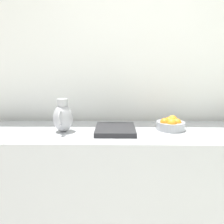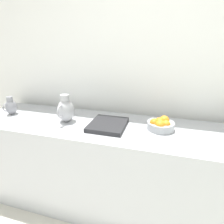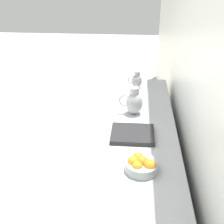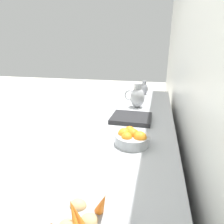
% 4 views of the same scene
% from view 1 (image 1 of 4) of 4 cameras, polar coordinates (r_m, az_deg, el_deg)
% --- Properties ---
extents(tile_wall_left, '(0.10, 8.87, 3.00)m').
position_cam_1_polar(tile_wall_left, '(2.27, 17.01, 14.15)').
color(tile_wall_left, white).
rests_on(tile_wall_left, ground_plane).
extents(prep_counter, '(0.66, 2.81, 0.87)m').
position_cam_1_polar(prep_counter, '(1.97, 4.14, -16.96)').
color(prep_counter, '#ADAFB5').
rests_on(prep_counter, ground_plane).
extents(orange_bowl, '(0.22, 0.22, 0.10)m').
position_cam_1_polar(orange_bowl, '(1.88, 14.23, -2.92)').
color(orange_bowl, '#9EA0A5').
rests_on(orange_bowl, prep_counter).
extents(metal_pitcher_tall, '(0.21, 0.15, 0.25)m').
position_cam_1_polar(metal_pitcher_tall, '(1.79, -12.00, -1.22)').
color(metal_pitcher_tall, '#A3A3A8').
rests_on(metal_pitcher_tall, prep_counter).
extents(counter_sink_basin, '(0.34, 0.30, 0.04)m').
position_cam_1_polar(counter_sink_basin, '(1.77, 0.81, -4.33)').
color(counter_sink_basin, '#232326').
rests_on(counter_sink_basin, prep_counter).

